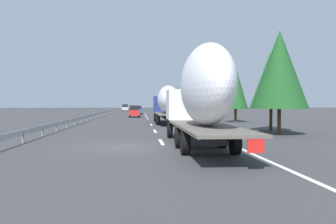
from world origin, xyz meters
The scene contains 22 objects.
ground_plane centered at (40.00, 0.00, 0.00)m, with size 260.00×260.00×0.00m, color #38383A.
lane_stripe_0 centered at (2.00, -1.80, 0.00)m, with size 3.20×0.20×0.01m, color white.
lane_stripe_1 centered at (10.02, -1.80, 0.00)m, with size 3.20×0.20×0.01m, color white.
lane_stripe_2 centered at (18.74, -1.80, 0.00)m, with size 3.20×0.20×0.01m, color white.
lane_stripe_3 centered at (33.48, -1.80, 0.00)m, with size 3.20×0.20×0.01m, color white.
lane_stripe_4 centered at (40.47, -1.80, 0.00)m, with size 3.20×0.20×0.01m, color white.
lane_stripe_5 centered at (44.92, -1.80, 0.00)m, with size 3.20×0.20×0.01m, color white.
lane_stripe_6 centered at (50.48, -1.80, 0.00)m, with size 3.20×0.20×0.01m, color white.
lane_stripe_7 centered at (59.70, -1.80, 0.00)m, with size 3.20×0.20×0.01m, color white.
edge_line_right centered at (45.00, -5.50, 0.00)m, with size 110.00×0.20×0.01m, color white.
truck_lead centered at (20.35, -3.60, 2.37)m, with size 13.39×2.55×4.10m.
truck_trailing centered at (-1.08, -3.60, 2.73)m, with size 14.33×2.55×4.95m.
car_red_compact centered at (39.75, 0.20, 0.95)m, with size 4.69×1.72×1.90m.
car_silver_hatch centered at (85.07, 3.37, 0.99)m, with size 4.58×1.83×1.99m.
car_blue_sedan centered at (55.15, -0.19, 0.91)m, with size 4.74×1.91×1.77m.
road_sign centered at (40.59, -6.70, 2.11)m, with size 0.10×0.90×3.04m.
tree_0 centered at (5.94, -10.40, 4.62)m, with size 3.98×3.98×7.38m.
tree_1 centered at (41.28, -11.59, 3.54)m, with size 3.12×3.12×5.51m.
tree_2 centered at (9.70, -11.23, 4.24)m, with size 3.49×3.49×6.67m.
tree_3 centered at (84.01, -11.94, 4.43)m, with size 2.43×2.43×7.31m.
tree_4 centered at (23.27, -12.05, 4.08)m, with size 2.95×2.95×6.58m.
guardrail_median centered at (43.00, 6.00, 0.58)m, with size 94.00×0.10×0.76m.
Camera 1 is at (-18.46, -0.50, 2.23)m, focal length 38.10 mm.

